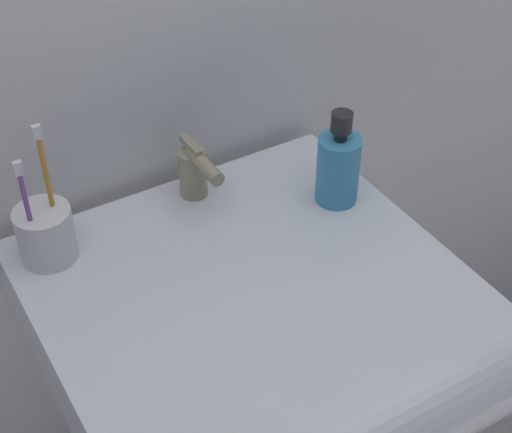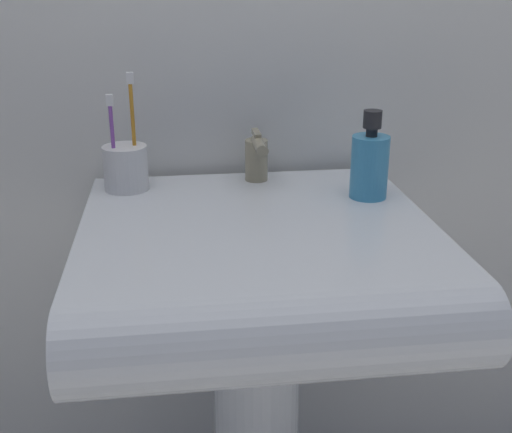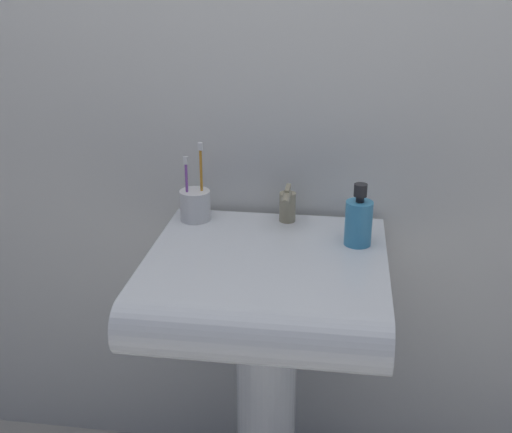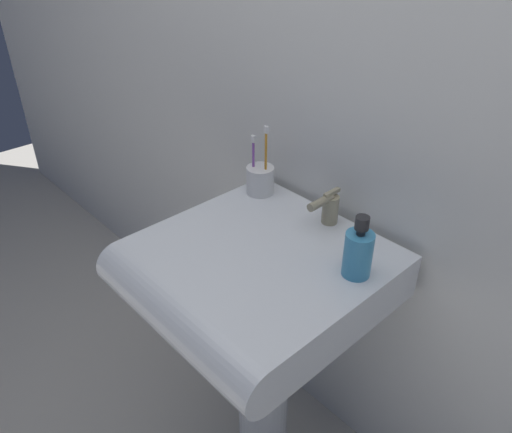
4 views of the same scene
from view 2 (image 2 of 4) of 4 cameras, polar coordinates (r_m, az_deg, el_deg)
The scene contains 4 objects.
sink_basin at distance 1.02m, azimuth 0.39°, elevation -4.47°, with size 0.57×0.58×0.12m.
faucet at distance 1.22m, azimuth 0.08°, elevation 5.38°, with size 0.04×0.11×0.10m.
toothbrush_cup at distance 1.20m, azimuth -11.51°, elevation 4.38°, with size 0.08×0.08×0.21m.
soap_bottle at distance 1.15m, azimuth 10.06°, elevation 4.63°, with size 0.07×0.07×0.16m.
Camera 2 is at (-0.13, -0.96, 1.21)m, focal length 45.00 mm.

